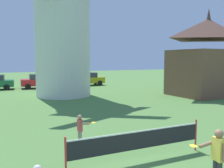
# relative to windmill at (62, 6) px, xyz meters

# --- Properties ---
(windmill) EXTENTS (7.28, 5.39, 15.10)m
(windmill) POSITION_rel_windmill_xyz_m (0.00, 0.00, 0.00)
(windmill) COLOR silver
(windmill) RESTS_ON ground_plane
(tennis_net) EXTENTS (4.69, 0.06, 1.10)m
(tennis_net) POSITION_rel_windmill_xyz_m (-1.26, -14.85, -7.02)
(tennis_net) COLOR red
(tennis_net) RESTS_ON ground_plane
(player_near) EXTENTS (0.78, 0.63, 1.47)m
(player_near) POSITION_rel_windmill_xyz_m (-0.25, -16.97, -6.87)
(player_near) COLOR #333338
(player_near) RESTS_ON ground_plane
(player_far) EXTENTS (0.70, 0.44, 1.13)m
(player_far) POSITION_rel_windmill_xyz_m (-2.43, -12.55, -7.06)
(player_far) COLOR #9E937F
(player_far) RESTS_ON ground_plane
(parked_car_red) EXTENTS (4.28, 2.02, 1.56)m
(parked_car_red) POSITION_rel_windmill_xyz_m (-0.87, 6.90, -6.89)
(parked_car_red) COLOR red
(parked_car_red) RESTS_ON ground_plane
(parked_car_mustard) EXTENTS (4.34, 1.97, 1.56)m
(parked_car_mustard) POSITION_rel_windmill_xyz_m (4.59, 7.40, -6.89)
(parked_car_mustard) COLOR #999919
(parked_car_mustard) RESTS_ON ground_plane
(chapel) EXTENTS (6.53, 4.94, 7.60)m
(chapel) POSITION_rel_windmill_xyz_m (11.71, -4.82, -4.42)
(chapel) COLOR brown
(chapel) RESTS_ON ground_plane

